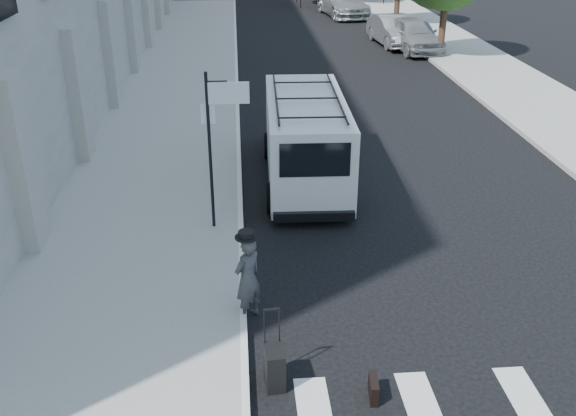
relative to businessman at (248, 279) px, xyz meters
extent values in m
plane|color=black|center=(1.90, 0.17, -0.81)|extent=(120.00, 120.00, 0.00)
cube|color=gray|center=(-2.35, 16.17, -0.73)|extent=(4.50, 48.00, 0.15)
cube|color=gray|center=(10.90, 20.17, -0.73)|extent=(4.00, 56.00, 0.15)
cylinder|color=black|center=(-0.70, 3.37, 1.09)|extent=(0.07, 0.07, 3.50)
cube|color=white|center=(-0.70, 3.39, 1.94)|extent=(0.30, 0.03, 0.42)
cube|color=white|center=(-0.25, 3.37, 2.39)|extent=(0.85, 0.06, 0.45)
cylinder|color=black|center=(9.50, 20.17, 0.59)|extent=(0.32, 0.32, 2.80)
cylinder|color=black|center=(9.50, 29.17, 0.59)|extent=(0.32, 0.32, 2.80)
imported|color=#3A393C|center=(0.00, 0.00, 0.00)|extent=(0.69, 0.69, 1.62)
cube|color=black|center=(1.82, -2.23, -0.64)|extent=(0.16, 0.45, 0.34)
cube|color=black|center=(0.35, -1.83, -0.48)|extent=(0.33, 0.48, 0.66)
cylinder|color=black|center=(0.22, -1.63, 0.14)|extent=(0.02, 0.02, 0.63)
cylinder|color=black|center=(0.45, -1.61, 0.14)|extent=(0.02, 0.02, 0.63)
cube|color=black|center=(0.33, -1.62, 0.45)|extent=(0.25, 0.05, 0.03)
cube|color=silver|center=(1.65, 6.03, 0.42)|extent=(2.11, 5.33, 2.05)
cube|color=silver|center=(1.74, 8.91, -0.08)|extent=(1.88, 0.94, 1.07)
cube|color=black|center=(1.57, 3.42, 0.85)|extent=(1.56, 0.13, 0.78)
cylinder|color=black|center=(0.78, 7.91, -0.44)|extent=(0.30, 0.75, 0.74)
cylinder|color=black|center=(2.63, 7.85, -0.44)|extent=(0.30, 0.75, 0.74)
cylinder|color=black|center=(0.67, 4.30, -0.44)|extent=(0.30, 0.75, 0.74)
cylinder|color=black|center=(2.52, 4.24, -0.44)|extent=(0.30, 0.75, 0.74)
imported|color=gray|center=(8.70, 22.14, 0.01)|extent=(2.40, 4.96, 1.63)
imported|color=#5B5D62|center=(8.03, 23.65, -0.06)|extent=(2.02, 4.65, 1.49)
imported|color=gray|center=(6.90, 33.15, 0.03)|extent=(3.10, 6.06, 1.68)
camera|label=1|loc=(-0.05, -9.59, 5.95)|focal=40.00mm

